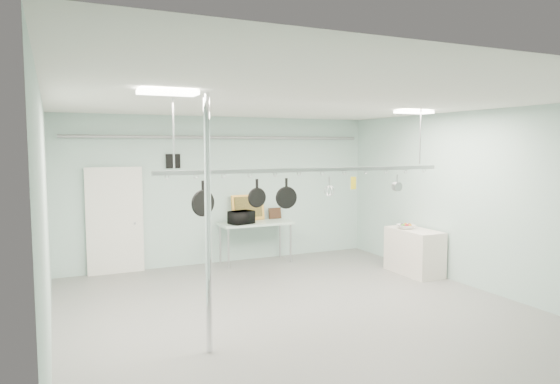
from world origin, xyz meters
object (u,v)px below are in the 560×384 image
chrome_pole (208,225)px  coffee_canister (250,218)px  skillet_left (203,198)px  prep_table (255,225)px  pot_rack (311,168)px  side_cabinet (414,252)px  skillet_mid (257,193)px  fruit_bowl (406,227)px  skillet_right (286,193)px  microwave (241,217)px

chrome_pole → coffee_canister: size_ratio=15.78×
chrome_pole → skillet_left: size_ratio=6.41×
chrome_pole → prep_table: size_ratio=2.00×
pot_rack → side_cabinet: bearing=20.4°
side_cabinet → skillet_left: 4.98m
chrome_pole → pot_rack: bearing=25.3°
skillet_left → skillet_mid: (0.81, 0.00, 0.04)m
fruit_bowl → skillet_right: (-3.26, -1.23, 0.91)m
side_cabinet → fruit_bowl: fruit_bowl is taller
coffee_canister → fruit_bowl: 3.28m
skillet_left → skillet_mid: bearing=-18.2°
chrome_pole → coffee_canister: bearing=62.5°
chrome_pole → side_cabinet: 5.37m
pot_rack → coffee_canister: pot_rack is taller
chrome_pole → pot_rack: 2.19m
fruit_bowl → skillet_mid: bearing=-161.7°
side_cabinet → skillet_mid: size_ratio=2.93×
chrome_pole → fruit_bowl: (4.74, 2.13, -0.66)m
side_cabinet → skillet_left: (-4.65, -1.10, 1.39)m
microwave → coffee_canister: microwave is taller
pot_rack → skillet_left: 1.75m
chrome_pole → skillet_mid: (1.01, 0.90, 0.28)m
coffee_canister → microwave: bearing=-161.9°
skillet_right → microwave: bearing=88.5°
pot_rack → skillet_mid: size_ratio=11.70×
chrome_pole → pot_rack: size_ratio=0.67×
chrome_pole → prep_table: bearing=61.3°
chrome_pole → fruit_bowl: bearing=24.2°
skillet_left → skillet_right: bearing=-18.2°
chrome_pole → skillet_right: chrome_pole is taller
fruit_bowl → skillet_left: size_ratio=0.71×
side_cabinet → prep_table: bearing=139.2°
chrome_pole → coffee_canister: (2.17, 4.17, -0.59)m
skillet_left → skillet_right: (1.29, 0.00, 0.02)m
skillet_mid → fruit_bowl: bearing=13.4°
pot_rack → skillet_mid: 0.96m
coffee_canister → skillet_left: bearing=-121.2°
skillet_left → chrome_pole: bearing=-120.5°
prep_table → skillet_right: (-0.82, -3.30, 1.02)m
side_cabinet → skillet_right: skillet_right is taller
skillet_left → skillet_right: size_ratio=1.09×
side_cabinet → coffee_canister: bearing=141.0°
pot_rack → skillet_right: size_ratio=10.46×
skillet_mid → skillet_right: same height
side_cabinet → skillet_right: size_ratio=2.62×
coffee_canister → fruit_bowl: (2.57, -2.04, -0.06)m
side_cabinet → microwave: (-2.91, 2.09, 0.59)m
prep_table → side_cabinet: 3.39m
microwave → skillet_left: skillet_left is taller
fruit_bowl → skillet_mid: (-3.73, -1.23, 0.94)m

